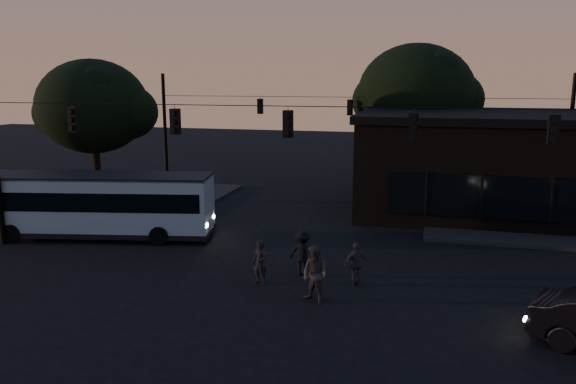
% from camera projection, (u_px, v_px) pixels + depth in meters
% --- Properties ---
extents(ground, '(120.00, 120.00, 0.00)m').
position_uv_depth(ground, '(257.00, 308.00, 17.89)').
color(ground, black).
rests_on(ground, ground).
extents(sidewalk_far_right, '(14.00, 10.00, 0.15)m').
position_uv_depth(sidewalk_far_right, '(568.00, 222.00, 28.25)').
color(sidewalk_far_right, black).
rests_on(sidewalk_far_right, ground).
extents(sidewalk_far_left, '(14.00, 10.00, 0.15)m').
position_uv_depth(sidewalk_far_left, '(108.00, 196.00, 34.56)').
color(sidewalk_far_left, black).
rests_on(sidewalk_far_left, ground).
extents(building, '(15.40, 10.41, 5.40)m').
position_uv_depth(building, '(504.00, 163.00, 30.32)').
color(building, black).
rests_on(building, ground).
extents(tree_behind, '(7.60, 7.60, 9.43)m').
position_uv_depth(tree_behind, '(416.00, 94.00, 36.56)').
color(tree_behind, black).
rests_on(tree_behind, ground).
extents(tree_left, '(6.40, 6.40, 8.30)m').
position_uv_depth(tree_left, '(93.00, 107.00, 32.51)').
color(tree_left, black).
rests_on(tree_left, ground).
extents(signal_rig_near, '(26.24, 0.30, 7.50)m').
position_uv_depth(signal_rig_near, '(288.00, 154.00, 20.79)').
color(signal_rig_near, black).
rests_on(signal_rig_near, ground).
extents(signal_rig_far, '(26.24, 0.30, 7.50)m').
position_uv_depth(signal_rig_far, '(350.00, 125.00, 36.03)').
color(signal_rig_far, black).
rests_on(signal_rig_far, ground).
extents(bus, '(10.64, 4.35, 2.92)m').
position_uv_depth(bus, '(98.00, 202.00, 25.60)').
color(bus, '#90ABB7').
rests_on(bus, ground).
extents(pedestrian_a, '(0.65, 0.51, 1.57)m').
position_uv_depth(pedestrian_a, '(260.00, 262.00, 19.91)').
color(pedestrian_a, black).
rests_on(pedestrian_a, ground).
extents(pedestrian_b, '(1.15, 1.07, 1.90)m').
position_uv_depth(pedestrian_b, '(315.00, 275.00, 18.18)').
color(pedestrian_b, '#312E2C').
rests_on(pedestrian_b, ground).
extents(pedestrian_c, '(0.98, 0.83, 1.57)m').
position_uv_depth(pedestrian_c, '(356.00, 264.00, 19.75)').
color(pedestrian_c, '#2D2A33').
rests_on(pedestrian_c, ground).
extents(pedestrian_d, '(1.22, 0.86, 1.72)m').
position_uv_depth(pedestrian_d, '(303.00, 253.00, 20.72)').
color(pedestrian_d, black).
rests_on(pedestrian_d, ground).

